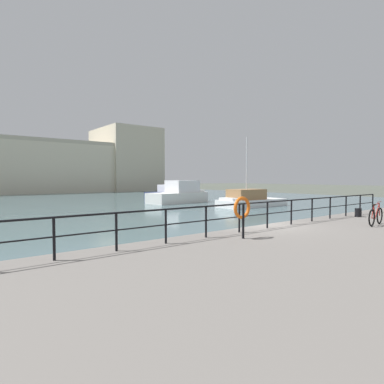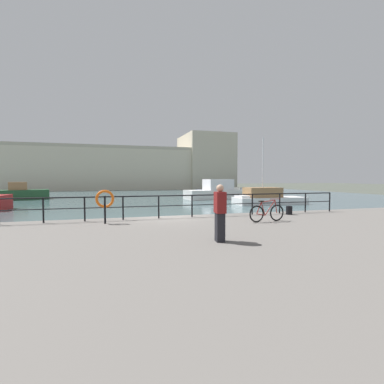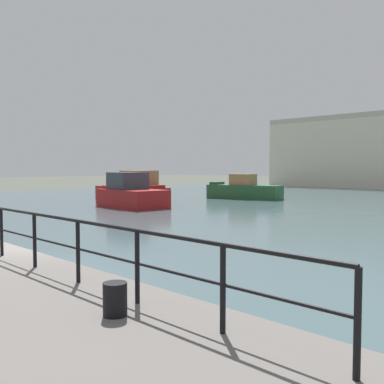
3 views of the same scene
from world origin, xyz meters
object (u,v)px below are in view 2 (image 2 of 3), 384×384
Objects in this scene: moored_green_narrowboat at (267,198)px; moored_harbor_tender at (214,191)px; moored_red_daysailer at (215,191)px; standing_person at (220,212)px; moored_blue_motorboat at (19,193)px; life_ring_stand at (105,200)px; parked_bicycle at (267,213)px; harbor_building at (142,168)px; mooring_bollard at (289,210)px.

moored_green_narrowboat is 1.44× the size of moored_harbor_tender.
standing_person is at bearing -118.23° from moored_red_daysailer.
standing_person reaches higher than moored_blue_motorboat.
standing_person is at bearing 98.30° from moored_blue_motorboat.
parked_bicycle is at bearing -12.52° from life_ring_stand.
life_ring_stand is at bearing 43.54° from moored_green_narrowboat.
harbor_building reaches higher than mooring_bollard.
mooring_bollard is at bearing -89.62° from harbor_building.
harbor_building is 33.48× the size of standing_person.
moored_red_daysailer is 24.60m from moored_blue_motorboat.
moored_red_daysailer is at bearing -107.01° from moored_harbor_tender.
moored_blue_motorboat is 26.44m from moored_harbor_tender.
moored_harbor_tender reaches higher than mooring_bollard.
moored_blue_motorboat is at bearing 114.40° from parked_bicycle.
life_ring_stand is at bearing 95.88° from moored_blue_motorboat.
harbor_building is 60.02m from mooring_bollard.
moored_green_narrowboat is 4.43× the size of standing_person.
life_ring_stand reaches higher than moored_harbor_tender.
harbor_building is 7.55× the size of moored_green_narrowboat.
moored_red_daysailer is at bearing -82.68° from harbor_building.
parked_bicycle is 1.05× the size of standing_person.
life_ring_stand is at bearing -128.50° from moored_red_daysailer.
harbor_building is at bearing -87.51° from standing_person.
moored_blue_motorboat reaches higher than moored_harbor_tender.
moored_blue_motorboat is at bearing -120.62° from harbor_building.
moored_harbor_tender is (7.33, -31.25, -4.57)m from harbor_building.
moored_green_narrowboat is at bearing 40.84° from life_ring_stand.
mooring_bollard is (2.40, 1.80, -0.17)m from parked_bicycle.
moored_harbor_tender is (0.02, 15.12, 0.02)m from moored_green_narrowboat.
moored_red_daysailer is at bearing 78.54° from mooring_bollard.
harbor_building is 7.53× the size of moored_red_daysailer.
life_ring_stand is at bearing -115.45° from moored_harbor_tender.
moored_green_narrowboat is (7.32, -46.37, -4.59)m from harbor_building.
moored_red_daysailer is 28.74m from standing_person.
mooring_bollard is 0.26× the size of standing_person.
moored_harbor_tender is 33.09m from life_ring_stand.
moored_red_daysailer is 22.47m from mooring_bollard.
moored_harbor_tender is 31.83m from parked_bicycle.
moored_green_narrowboat is 5.36× the size of life_ring_stand.
harbor_building is 37.74m from moored_blue_motorboat.
harbor_building is 128.58× the size of mooring_bollard.
parked_bicycle is (17.08, -29.42, 0.40)m from moored_blue_motorboat.
moored_harbor_tender is 35.79m from standing_person.
moored_green_narrowboat is 21.16m from life_ring_stand.
harbor_building is 8.21× the size of moored_blue_motorboat.
parked_bicycle is at bearing -143.09° from mooring_bollard.
standing_person is (-3.41, -3.01, 0.47)m from parked_bicycle.
moored_green_narrowboat is at bearing 62.87° from mooring_bollard.
moored_red_daysailer is 4.25× the size of parked_bicycle.
moored_blue_motorboat is at bearing 159.55° from moored_red_daysailer.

